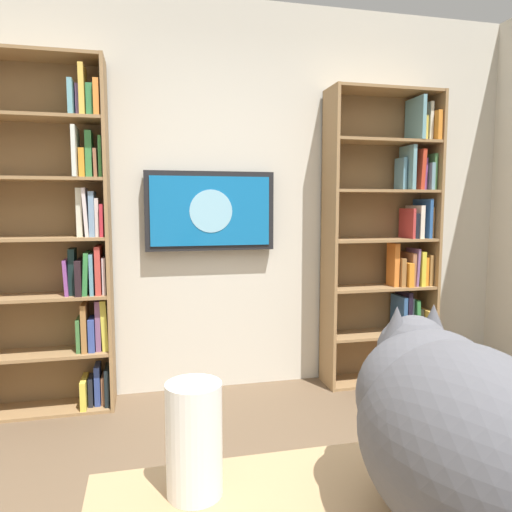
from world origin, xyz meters
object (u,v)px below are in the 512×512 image
(cat, at_px, (452,426))
(paper_towel_roll, at_px, (194,439))
(bookshelf_right, at_px, (55,242))
(bookshelf_left, at_px, (391,242))
(wall_mounted_tv, at_px, (210,211))
(coffee_mug, at_px, (463,430))

(cat, bearing_deg, paper_towel_roll, -24.47)
(bookshelf_right, distance_m, cat, 2.69)
(bookshelf_right, relative_size, cat, 3.78)
(bookshelf_left, relative_size, wall_mounted_tv, 2.40)
(cat, bearing_deg, wall_mounted_tv, -88.29)
(bookshelf_right, height_order, wall_mounted_tv, bookshelf_right)
(cat, relative_size, coffee_mug, 6.08)
(bookshelf_right, height_order, coffee_mug, bookshelf_right)
(bookshelf_left, distance_m, paper_towel_roll, 2.83)
(bookshelf_right, bearing_deg, paper_towel_roll, 105.58)
(bookshelf_right, xyz_separation_m, wall_mounted_tv, (-0.99, -0.08, 0.19))
(paper_towel_roll, bearing_deg, wall_mounted_tv, -98.53)
(wall_mounted_tv, bearing_deg, bookshelf_right, 4.73)
(bookshelf_left, relative_size, paper_towel_roll, 9.38)
(bookshelf_left, height_order, bookshelf_right, bookshelf_right)
(wall_mounted_tv, distance_m, paper_towel_roll, 2.42)
(cat, distance_m, coffee_mug, 0.32)
(paper_towel_roll, bearing_deg, cat, 155.53)
(bookshelf_right, distance_m, paper_towel_roll, 2.37)
(cat, xyz_separation_m, paper_towel_roll, (0.43, -0.20, -0.07))
(bookshelf_right, bearing_deg, wall_mounted_tv, -175.27)
(bookshelf_right, relative_size, paper_towel_roll, 9.78)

